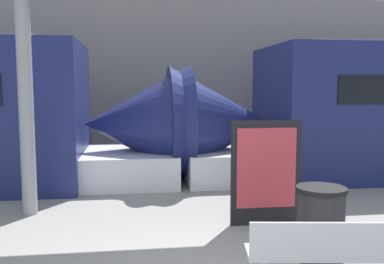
% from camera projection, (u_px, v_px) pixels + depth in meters
% --- Properties ---
extents(station_wall, '(56.00, 0.20, 5.00)m').
position_uv_depth(station_wall, '(162.00, 76.00, 13.29)').
color(station_wall, gray).
rests_on(station_wall, ground_plane).
extents(bench_near, '(1.91, 0.71, 0.81)m').
position_uv_depth(bench_near, '(339.00, 249.00, 4.37)').
color(bench_near, '#ADB2B7').
rests_on(bench_near, ground_plane).
extents(trash_bin, '(0.61, 0.61, 0.92)m').
position_uv_depth(trash_bin, '(320.00, 223.00, 5.28)').
color(trash_bin, black).
rests_on(trash_bin, ground_plane).
extents(poster_board, '(1.10, 0.07, 1.64)m').
position_uv_depth(poster_board, '(266.00, 172.00, 6.62)').
color(poster_board, black).
rests_on(poster_board, ground_plane).
extents(support_column_near, '(0.24, 0.24, 3.76)m').
position_uv_depth(support_column_near, '(26.00, 103.00, 7.06)').
color(support_column_near, gray).
rests_on(support_column_near, ground_plane).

